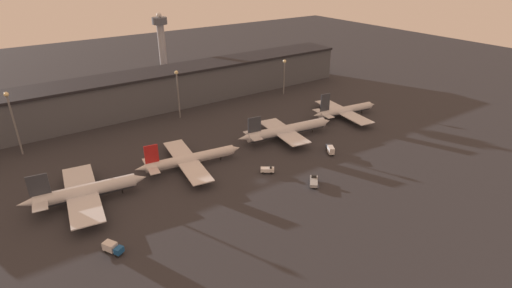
# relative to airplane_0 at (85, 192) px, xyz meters

# --- Properties ---
(ground) EXTENTS (600.00, 600.00, 0.00)m
(ground) POSITION_rel_airplane_0_xyz_m (53.47, -21.59, -3.78)
(ground) COLOR #2D2D33
(terminal_building) EXTENTS (221.88, 21.38, 19.01)m
(terminal_building) POSITION_rel_airplane_0_xyz_m (53.47, 69.12, 5.78)
(terminal_building) COLOR #4C515B
(terminal_building) RESTS_ON ground
(airplane_0) EXTENTS (38.74, 38.89, 12.90)m
(airplane_0) POSITION_rel_airplane_0_xyz_m (0.00, 0.00, 0.00)
(airplane_0) COLOR silver
(airplane_0) RESTS_ON ground
(airplane_1) EXTENTS (40.66, 37.48, 11.76)m
(airplane_1) POSITION_rel_airplane_0_xyz_m (37.51, 2.34, -0.66)
(airplane_1) COLOR silver
(airplane_1) RESTS_ON ground
(airplane_2) EXTENTS (45.70, 30.22, 12.39)m
(airplane_2) POSITION_rel_airplane_0_xyz_m (82.90, 1.83, -0.13)
(airplane_2) COLOR silver
(airplane_2) RESTS_ON ground
(airplane_3) EXTENTS (37.19, 36.77, 13.46)m
(airplane_3) POSITION_rel_airplane_0_xyz_m (121.76, 5.25, -0.55)
(airplane_3) COLOR silver
(airplane_3) RESTS_ON ground
(service_vehicle_0) EXTENTS (4.98, 6.57, 3.24)m
(service_vehicle_0) POSITION_rel_airplane_0_xyz_m (88.14, -19.52, -1.96)
(service_vehicle_0) COLOR #282D38
(service_vehicle_0) RESTS_ON ground
(service_vehicle_1) EXTENTS (6.46, 6.70, 2.60)m
(service_vehicle_1) POSITION_rel_airplane_0_xyz_m (66.70, -33.56, -2.55)
(service_vehicle_1) COLOR #9EA3A8
(service_vehicle_1) RESTS_ON ground
(service_vehicle_2) EXTENTS (5.15, 4.54, 2.89)m
(service_vehicle_2) POSITION_rel_airplane_0_xyz_m (58.35, -18.08, -2.42)
(service_vehicle_2) COLOR white
(service_vehicle_2) RESTS_ON ground
(service_vehicle_3) EXTENTS (4.81, 6.05, 2.93)m
(service_vehicle_3) POSITION_rel_airplane_0_xyz_m (-0.54, -29.02, -2.12)
(service_vehicle_3) COLOR #195199
(service_vehicle_3) RESTS_ON ground
(lamp_post_0) EXTENTS (1.80, 1.80, 25.66)m
(lamp_post_0) POSITION_rel_airplane_0_xyz_m (-12.33, 49.66, 12.49)
(lamp_post_0) COLOR slate
(lamp_post_0) RESTS_ON ground
(lamp_post_1) EXTENTS (1.80, 1.80, 23.28)m
(lamp_post_1) POSITION_rel_airplane_0_xyz_m (55.62, 49.66, 11.18)
(lamp_post_1) COLOR slate
(lamp_post_1) RESTS_ON ground
(lamp_post_2) EXTENTS (1.80, 1.80, 19.57)m
(lamp_post_2) POSITION_rel_airplane_0_xyz_m (119.44, 49.66, 9.08)
(lamp_post_2) COLOR slate
(lamp_post_2) RESTS_ON ground
(control_tower) EXTENTS (9.00, 9.00, 40.33)m
(control_tower) POSITION_rel_airplane_0_xyz_m (76.81, 117.20, 19.75)
(control_tower) COLOR #99999E
(control_tower) RESTS_ON ground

